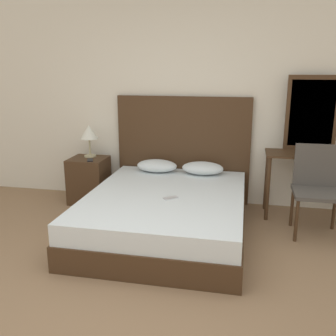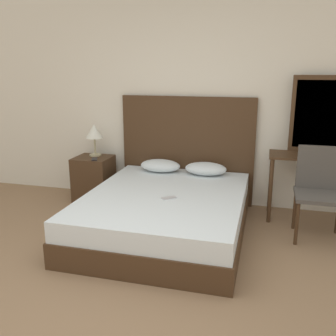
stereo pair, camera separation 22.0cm
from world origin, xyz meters
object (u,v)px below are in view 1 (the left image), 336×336
Objects in this scene: bed at (166,213)px; phone_on_nightstand at (90,160)px; vanity_desk at (309,166)px; table_lamp at (89,133)px; chair at (318,184)px; nightstand at (89,180)px; phone_on_bed at (170,198)px.

phone_on_nightstand is at bearing 150.05° from bed.
bed is 1.77m from vanity_desk.
bed is at bearing -35.05° from table_lamp.
chair reaches higher than bed.
nightstand is 2.81m from chair.
table_lamp is (-0.00, 0.09, 0.61)m from nightstand.
chair is (1.49, 0.50, 0.09)m from phone_on_bed.
bed is 12.46× the size of phone_on_nightstand.
table_lamp reaches higher than phone_on_bed.
phone_on_nightstand is 2.66m from vanity_desk.
table_lamp is 2.84m from chair.
phone_on_nightstand is at bearing 173.84° from chair.
bed is 2.06× the size of vanity_desk.
vanity_desk is at bearing 0.28° from nightstand.
table_lamp is 0.42× the size of vanity_desk.
vanity_desk is (1.54, 0.77, 0.41)m from bed.
nightstand is at bearing -179.72° from vanity_desk.
bed is 12.82× the size of phone_on_bed.
phone_on_nightstand is 0.17× the size of chair.
phone_on_bed is 0.16× the size of vanity_desk.
phone_on_bed is 1.45m from phone_on_nightstand.
bed is 1.42m from nightstand.
vanity_desk is at bearing 2.65° from phone_on_nightstand.
chair is at bearing -86.04° from vanity_desk.
chair is at bearing -9.98° from table_lamp.
phone_on_bed is at bearing -35.26° from nightstand.
nightstand is at bearing 171.77° from chair.
phone_on_nightstand is (-1.20, 0.79, 0.15)m from phone_on_bed.
chair is (0.03, -0.41, -0.09)m from vanity_desk.
phone_on_nightstand is 2.71m from chair.
bed is at bearing -167.15° from chair.
phone_on_nightstand is at bearing -67.76° from table_lamp.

